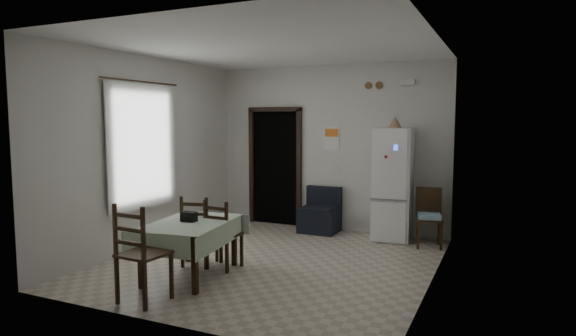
# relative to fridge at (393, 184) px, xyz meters

# --- Properties ---
(ground) EXTENTS (4.50, 4.50, 0.00)m
(ground) POSITION_rel_fridge_xyz_m (-1.21, -1.93, -0.91)
(ground) COLOR beige
(ground) RESTS_ON ground
(ceiling) EXTENTS (4.20, 4.50, 0.02)m
(ceiling) POSITION_rel_fridge_xyz_m (-1.21, -1.93, 1.99)
(ceiling) COLOR white
(ceiling) RESTS_ON ground
(wall_back) EXTENTS (4.20, 0.02, 2.90)m
(wall_back) POSITION_rel_fridge_xyz_m (-1.21, 0.32, 0.54)
(wall_back) COLOR silver
(wall_back) RESTS_ON ground
(wall_front) EXTENTS (4.20, 0.02, 2.90)m
(wall_front) POSITION_rel_fridge_xyz_m (-1.21, -4.18, 0.54)
(wall_front) COLOR silver
(wall_front) RESTS_ON ground
(wall_left) EXTENTS (0.02, 4.50, 2.90)m
(wall_left) POSITION_rel_fridge_xyz_m (-3.31, -1.93, 0.54)
(wall_left) COLOR silver
(wall_left) RESTS_ON ground
(wall_right) EXTENTS (0.02, 4.50, 2.90)m
(wall_right) POSITION_rel_fridge_xyz_m (0.89, -1.93, 0.54)
(wall_right) COLOR silver
(wall_right) RESTS_ON ground
(doorway) EXTENTS (1.06, 0.52, 2.22)m
(doorway) POSITION_rel_fridge_xyz_m (-2.26, 0.52, 0.15)
(doorway) COLOR black
(doorway) RESTS_ON ground
(window_recess) EXTENTS (0.10, 1.20, 1.60)m
(window_recess) POSITION_rel_fridge_xyz_m (-3.36, -2.13, 0.64)
(window_recess) COLOR silver
(window_recess) RESTS_ON ground
(curtain) EXTENTS (0.02, 1.45, 1.85)m
(curtain) POSITION_rel_fridge_xyz_m (-3.25, -2.13, 0.64)
(curtain) COLOR silver
(curtain) RESTS_ON ground
(curtain_rod) EXTENTS (0.02, 1.60, 0.02)m
(curtain_rod) POSITION_rel_fridge_xyz_m (-3.24, -2.13, 1.59)
(curtain_rod) COLOR black
(curtain_rod) RESTS_ON ground
(calendar) EXTENTS (0.28, 0.02, 0.40)m
(calendar) POSITION_rel_fridge_xyz_m (-1.16, 0.31, 0.71)
(calendar) COLOR white
(calendar) RESTS_ON ground
(calendar_image) EXTENTS (0.24, 0.01, 0.14)m
(calendar_image) POSITION_rel_fridge_xyz_m (-1.16, 0.30, 0.81)
(calendar_image) COLOR orange
(calendar_image) RESTS_ON ground
(light_switch) EXTENTS (0.08, 0.02, 0.12)m
(light_switch) POSITION_rel_fridge_xyz_m (-1.06, 0.31, 0.19)
(light_switch) COLOR beige
(light_switch) RESTS_ON ground
(vent_left) EXTENTS (0.12, 0.03, 0.12)m
(vent_left) POSITION_rel_fridge_xyz_m (-0.51, 0.31, 1.61)
(vent_left) COLOR brown
(vent_left) RESTS_ON ground
(vent_right) EXTENTS (0.12, 0.03, 0.12)m
(vent_right) POSITION_rel_fridge_xyz_m (-0.33, 0.31, 1.61)
(vent_right) COLOR brown
(vent_right) RESTS_ON ground
(emergency_light) EXTENTS (0.25, 0.07, 0.09)m
(emergency_light) POSITION_rel_fridge_xyz_m (0.14, 0.28, 1.64)
(emergency_light) COLOR white
(emergency_light) RESTS_ON ground
(fridge) EXTENTS (0.63, 0.63, 1.82)m
(fridge) POSITION_rel_fridge_xyz_m (0.00, 0.00, 0.00)
(fridge) COLOR white
(fridge) RESTS_ON ground
(tan_cone) EXTENTS (0.22, 0.22, 0.18)m
(tan_cone) POSITION_rel_fridge_xyz_m (0.01, 0.01, 1.00)
(tan_cone) COLOR tan
(tan_cone) RESTS_ON fridge
(navy_seat) EXTENTS (0.64, 0.62, 0.77)m
(navy_seat) POSITION_rel_fridge_xyz_m (-1.26, 0.00, -0.52)
(navy_seat) COLOR black
(navy_seat) RESTS_ON ground
(corner_chair) EXTENTS (0.47, 0.47, 0.90)m
(corner_chair) POSITION_rel_fridge_xyz_m (0.61, -0.23, -0.46)
(corner_chair) COLOR black
(corner_chair) RESTS_ON ground
(dining_table) EXTENTS (1.05, 1.43, 0.68)m
(dining_table) POSITION_rel_fridge_xyz_m (-1.87, -2.90, -0.57)
(dining_table) COLOR #B1C5A9
(dining_table) RESTS_ON ground
(black_bag) EXTENTS (0.19, 0.12, 0.12)m
(black_bag) POSITION_rel_fridge_xyz_m (-1.91, -2.88, -0.16)
(black_bag) COLOR black
(black_bag) RESTS_ON dining_table
(dining_chair_far_left) EXTENTS (0.48, 0.48, 0.94)m
(dining_chair_far_left) POSITION_rel_fridge_xyz_m (-2.05, -2.45, -0.44)
(dining_chair_far_left) COLOR black
(dining_chair_far_left) RESTS_ON ground
(dining_chair_far_right) EXTENTS (0.41, 0.41, 0.91)m
(dining_chair_far_right) POSITION_rel_fridge_xyz_m (-1.68, -2.44, -0.45)
(dining_chair_far_right) COLOR black
(dining_chair_far_right) RESTS_ON ground
(dining_chair_near_head) EXTENTS (0.49, 0.49, 1.07)m
(dining_chair_near_head) POSITION_rel_fridge_xyz_m (-1.81, -3.80, -0.37)
(dining_chair_near_head) COLOR black
(dining_chair_near_head) RESTS_ON ground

